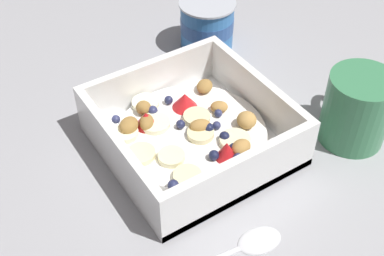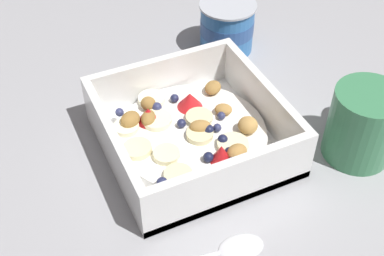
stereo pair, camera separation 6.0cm
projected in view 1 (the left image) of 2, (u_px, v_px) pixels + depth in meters
ground_plane at (208, 146)px, 0.62m from camera, size 2.40×2.40×0.00m
fruit_bowl at (191, 133)px, 0.61m from camera, size 0.20×0.20×0.07m
spoon at (237, 248)px, 0.51m from camera, size 0.04×0.17×0.01m
yogurt_cup at (207, 25)px, 0.75m from camera, size 0.08×0.08×0.07m
coffee_mug at (357, 108)px, 0.61m from camera, size 0.10×0.09×0.09m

